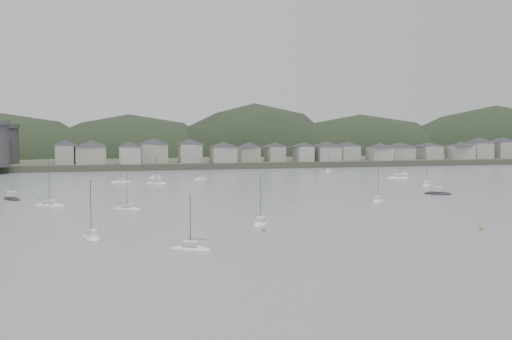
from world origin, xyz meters
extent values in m
plane|color=slate|center=(0.00, 0.00, 0.00)|extent=(900.00, 900.00, 0.00)
cube|color=#383D2D|center=(0.00, 295.00, 1.50)|extent=(900.00, 250.00, 3.00)
ellipsoid|color=black|center=(-32.30, 272.87, -9.97)|extent=(132.08, 90.41, 79.74)
ellipsoid|color=black|center=(50.65, 272.93, -12.68)|extent=(133.88, 88.37, 101.41)
ellipsoid|color=black|center=(125.95, 267.91, -10.32)|extent=(165.81, 81.78, 82.55)
ellipsoid|color=black|center=(234.44, 265.57, -12.82)|extent=(177.60, 96.61, 102.57)
cylinder|color=#343436|center=(-92.00, 194.00, 11.50)|extent=(10.00, 10.00, 17.00)
cube|color=#343436|center=(-92.00, 180.00, 9.00)|extent=(3.50, 30.00, 12.00)
cube|color=gray|center=(-65.00, 181.96, 7.29)|extent=(8.34, 12.91, 8.59)
pyramid|color=#242429|center=(-65.00, 181.96, 13.09)|extent=(15.78, 15.78, 3.01)
cube|color=gray|center=(-53.32, 181.32, 7.18)|extent=(13.68, 13.35, 8.36)
pyramid|color=#242429|center=(-53.32, 181.32, 12.82)|extent=(20.07, 20.07, 2.93)
cube|color=#AAA8A0|center=(-35.57, 176.02, 7.04)|extent=(9.78, 10.20, 8.08)
pyramid|color=#242429|center=(-35.57, 176.02, 12.49)|extent=(14.83, 14.83, 2.83)
cube|color=gray|center=(-23.51, 185.65, 7.55)|extent=(12.59, 13.33, 9.09)
pyramid|color=#242429|center=(-23.51, 185.65, 13.68)|extent=(19.24, 19.24, 3.18)
cube|color=#AAA8A0|center=(-5.75, 184.10, 7.43)|extent=(10.74, 12.17, 8.87)
pyramid|color=#242429|center=(-5.75, 184.10, 13.42)|extent=(17.01, 17.01, 3.10)
cube|color=gray|center=(9.92, 177.53, 6.85)|extent=(11.63, 12.09, 7.69)
pyramid|color=#242429|center=(9.92, 177.53, 12.04)|extent=(17.61, 17.61, 2.69)
cube|color=gray|center=(25.25, 186.19, 6.72)|extent=(10.37, 9.35, 7.44)
pyramid|color=#242429|center=(25.25, 186.19, 11.74)|extent=(14.65, 14.65, 2.60)
cube|color=gray|center=(38.63, 183.79, 6.61)|extent=(8.24, 12.20, 7.22)
pyramid|color=#242429|center=(38.63, 183.79, 11.48)|extent=(15.17, 15.17, 2.53)
cube|color=#AAA8A0|center=(52.50, 178.55, 6.73)|extent=(8.06, 10.91, 7.46)
pyramid|color=#242429|center=(52.50, 178.55, 11.77)|extent=(14.08, 14.08, 2.61)
cube|color=gray|center=(64.81, 177.06, 6.83)|extent=(11.73, 11.78, 7.66)
pyramid|color=#242429|center=(64.81, 177.06, 12.00)|extent=(17.46, 17.46, 2.68)
cube|color=#AAA8A0|center=(80.64, 186.91, 6.67)|extent=(10.19, 13.02, 7.33)
pyramid|color=#242429|center=(80.64, 186.91, 11.62)|extent=(17.23, 17.23, 2.57)
cube|color=#AAA8A0|center=(95.55, 178.06, 6.44)|extent=(11.70, 9.81, 6.88)
pyramid|color=#242429|center=(95.55, 178.06, 11.08)|extent=(15.97, 15.97, 2.41)
cube|color=#AAA8A0|center=(112.40, 186.91, 6.50)|extent=(12.83, 12.48, 7.00)
pyramid|color=#242429|center=(112.40, 186.91, 11.22)|extent=(18.79, 18.79, 2.45)
cube|color=#AAA8A0|center=(130.73, 187.42, 6.48)|extent=(11.07, 13.50, 6.97)
pyramid|color=#242429|center=(130.73, 187.42, 11.19)|extent=(18.25, 18.25, 2.44)
cube|color=#AAA8A0|center=(146.02, 179.72, 6.67)|extent=(13.75, 9.12, 7.34)
pyramid|color=#242429|center=(146.02, 179.72, 11.62)|extent=(16.97, 16.97, 2.57)
cube|color=#AAA8A0|center=(162.92, 185.95, 7.53)|extent=(11.37, 11.57, 9.05)
pyramid|color=#242429|center=(162.92, 185.95, 13.63)|extent=(17.03, 17.03, 3.17)
cube|color=gray|center=(177.85, 185.32, 7.54)|extent=(12.07, 13.43, 9.09)
pyramid|color=#242429|center=(177.85, 185.32, 13.68)|extent=(18.93, 18.93, 3.18)
ellipsoid|color=silver|center=(75.60, 118.44, 0.05)|extent=(4.87, 8.56, 1.63)
cube|color=silver|center=(75.60, 118.44, 1.17)|extent=(2.55, 3.25, 0.70)
cylinder|color=#3F3F42|center=(75.60, 118.44, 5.30)|extent=(0.12, 0.12, 10.20)
cylinder|color=#3F3F42|center=(75.17, 117.03, 1.72)|extent=(1.16, 3.54, 0.10)
ellipsoid|color=silver|center=(-33.65, -14.25, 0.05)|extent=(6.91, 5.05, 1.34)
cube|color=silver|center=(-33.65, -14.25, 1.02)|extent=(2.76, 2.40, 0.70)
cylinder|color=#3F3F42|center=(-33.65, -14.25, 4.38)|extent=(0.12, 0.12, 8.37)
cylinder|color=#3F3F42|center=(-32.59, -13.68, 1.57)|extent=(2.70, 1.51, 0.10)
ellipsoid|color=silver|center=(-16.93, 6.54, 0.05)|extent=(5.84, 8.08, 1.56)
cube|color=silver|center=(-16.93, 6.54, 1.13)|extent=(2.79, 3.22, 0.70)
cylinder|color=#3F3F42|center=(-16.93, 6.54, 5.08)|extent=(0.12, 0.12, 9.76)
cylinder|color=#3F3F42|center=(-17.58, 7.78, 1.68)|extent=(1.72, 3.16, 0.10)
ellipsoid|color=silver|center=(-41.20, 108.79, 0.05)|extent=(8.20, 4.06, 1.57)
cube|color=silver|center=(-41.20, 108.79, 1.14)|extent=(3.04, 2.25, 0.70)
cylinder|color=#3F3F42|center=(-41.20, 108.79, 5.11)|extent=(0.12, 0.12, 9.82)
cylinder|color=#3F3F42|center=(-42.59, 108.50, 1.69)|extent=(3.48, 0.82, 0.10)
ellipsoid|color=silver|center=(51.67, 141.88, 0.05)|extent=(5.81, 6.09, 1.28)
cube|color=silver|center=(51.67, 141.88, 0.99)|extent=(2.54, 2.60, 0.70)
cylinder|color=#3F3F42|center=(51.67, 141.88, 4.19)|extent=(0.12, 0.12, 7.98)
cylinder|color=#3F3F42|center=(50.89, 142.72, 1.54)|extent=(2.01, 2.19, 0.10)
ellipsoid|color=silver|center=(-27.73, 125.81, 0.05)|extent=(6.27, 6.27, 1.34)
cube|color=silver|center=(-27.73, 125.81, 1.02)|extent=(2.71, 2.71, 0.70)
cylinder|color=#3F3F42|center=(-27.73, 125.81, 4.40)|extent=(0.12, 0.12, 8.39)
cylinder|color=#3F3F42|center=(-28.58, 126.66, 1.57)|extent=(2.21, 2.21, 0.10)
ellipsoid|color=silver|center=(63.84, 100.04, 0.05)|extent=(9.04, 5.65, 1.72)
cube|color=silver|center=(63.84, 100.04, 1.21)|extent=(3.50, 2.85, 0.70)
cylinder|color=#3F3F42|center=(63.84, 100.04, 5.59)|extent=(0.12, 0.12, 10.78)
cylinder|color=#3F3F42|center=(65.29, 100.60, 1.76)|extent=(3.66, 1.47, 0.10)
ellipsoid|color=silver|center=(-48.62, -0.30, 0.05)|extent=(4.10, 8.19, 1.57)
cube|color=silver|center=(-48.62, -0.30, 1.13)|extent=(2.26, 3.05, 0.70)
cylinder|color=#3F3F42|center=(-48.62, -0.30, 5.10)|extent=(0.12, 0.12, 9.80)
cylinder|color=#3F3F42|center=(-48.92, -1.68, 1.68)|extent=(0.84, 3.47, 0.10)
ellipsoid|color=silver|center=(-41.53, 34.70, 0.05)|extent=(7.17, 5.65, 1.41)
cube|color=silver|center=(-41.53, 34.70, 1.05)|extent=(2.91, 2.62, 0.70)
cylinder|color=#3F3F42|center=(-41.53, 34.70, 4.60)|extent=(0.12, 0.12, 8.81)
cylinder|color=#3F3F42|center=(-42.61, 34.03, 1.60)|extent=(2.74, 1.77, 0.10)
ellipsoid|color=silver|center=(58.28, 70.37, 0.05)|extent=(7.40, 8.90, 1.77)
cube|color=silver|center=(58.28, 70.37, 1.24)|extent=(3.37, 3.66, 0.70)
cylinder|color=#3F3F42|center=(58.28, 70.37, 5.74)|extent=(0.12, 0.12, 11.08)
cylinder|color=#3F3F42|center=(57.37, 71.68, 1.79)|extent=(2.36, 3.33, 0.10)
ellipsoid|color=silver|center=(-11.46, 113.88, 0.05)|extent=(7.03, 6.34, 1.44)
cube|color=silver|center=(-11.46, 113.88, 1.07)|extent=(2.95, 2.82, 0.70)
cylinder|color=#3F3F42|center=(-11.46, 113.88, 4.70)|extent=(0.12, 0.12, 9.00)
cylinder|color=#3F3F42|center=(-12.46, 114.70, 1.62)|extent=(2.57, 2.13, 0.10)
ellipsoid|color=silver|center=(-29.42, 99.69, 0.05)|extent=(8.25, 7.25, 1.67)
cube|color=silver|center=(-29.42, 99.69, 1.19)|extent=(3.44, 3.25, 0.70)
cylinder|color=#3F3F42|center=(-29.42, 99.69, 5.43)|extent=(0.12, 0.12, 10.46)
cylinder|color=#3F3F42|center=(-30.61, 98.76, 1.74)|extent=(3.03, 2.39, 0.10)
ellipsoid|color=silver|center=(-59.59, 45.60, 0.05)|extent=(8.81, 6.88, 1.73)
cube|color=silver|center=(-59.59, 45.60, 1.21)|extent=(3.57, 3.20, 0.70)
cylinder|color=#3F3F42|center=(-59.59, 45.60, 5.60)|extent=(0.12, 0.12, 10.80)
cylinder|color=#3F3F42|center=(-60.92, 44.78, 1.76)|extent=(3.36, 2.12, 0.10)
ellipsoid|color=silver|center=(21.95, 33.88, 0.05)|extent=(6.45, 6.88, 1.43)
cube|color=silver|center=(21.95, 33.88, 1.07)|extent=(2.84, 2.92, 0.70)
cylinder|color=#3F3F42|center=(21.95, 33.88, 4.67)|extent=(0.12, 0.12, 8.94)
cylinder|color=#3F3F42|center=(22.81, 32.92, 1.62)|extent=(2.21, 2.48, 0.10)
ellipsoid|color=black|center=(47.06, 45.86, 0.05)|extent=(8.05, 6.65, 1.72)
cube|color=silver|center=(47.06, 45.86, 1.56)|extent=(3.16, 3.11, 1.40)
cylinder|color=#3F3F42|center=(47.06, 45.86, 2.46)|extent=(0.10, 0.10, 1.20)
ellipsoid|color=black|center=(-70.79, 62.97, 0.05)|extent=(6.47, 7.73, 1.65)
cube|color=silver|center=(-70.79, 62.97, 1.53)|extent=(3.01, 3.05, 1.40)
cylinder|color=#3F3F42|center=(-70.79, 62.97, 2.43)|extent=(0.10, 0.10, 1.20)
sphere|color=#AE6C3A|center=(-51.49, 117.07, 0.15)|extent=(0.70, 0.70, 0.70)
sphere|color=#AE6C3A|center=(21.25, -9.32, 0.15)|extent=(0.70, 0.70, 0.70)
sphere|color=#AE6C3A|center=(1.90, 42.98, 0.15)|extent=(0.70, 0.70, 0.70)
sphere|color=#AE6C3A|center=(63.86, 107.67, 0.15)|extent=(0.70, 0.70, 0.70)
sphere|color=#AE6C3A|center=(-30.58, 77.15, 0.15)|extent=(0.70, 0.70, 0.70)
sphere|color=#AE6C3A|center=(-18.22, -0.75, 0.15)|extent=(0.70, 0.70, 0.70)
camera|label=1|loc=(-45.66, -99.91, 18.01)|focal=39.91mm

